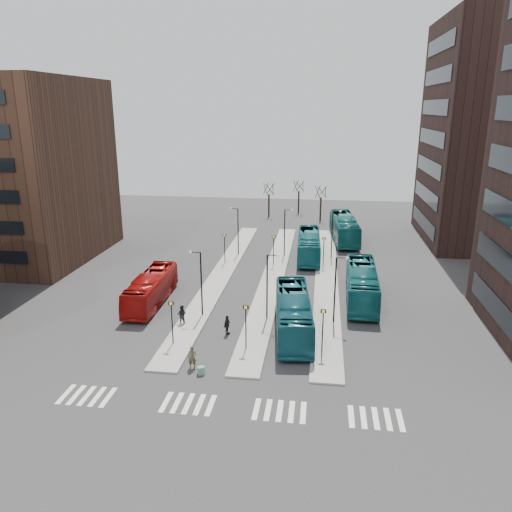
# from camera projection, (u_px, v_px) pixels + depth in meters

# --- Properties ---
(ground) EXTENTS (160.00, 160.00, 0.00)m
(ground) POSITION_uv_depth(u_px,v_px,m) (187.00, 444.00, 28.64)
(ground) COLOR #2A2A2C
(ground) RESTS_ON ground
(island_left) EXTENTS (2.50, 45.00, 0.15)m
(island_left) POSITION_uv_depth(u_px,v_px,m) (222.00, 274.00, 57.61)
(island_left) COLOR gray
(island_left) RESTS_ON ground
(island_mid) EXTENTS (2.50, 45.00, 0.15)m
(island_mid) POSITION_uv_depth(u_px,v_px,m) (273.00, 276.00, 56.85)
(island_mid) COLOR gray
(island_mid) RESTS_ON ground
(island_right) EXTENTS (2.50, 45.00, 0.15)m
(island_right) POSITION_uv_depth(u_px,v_px,m) (326.00, 278.00, 56.09)
(island_right) COLOR gray
(island_right) RESTS_ON ground
(suitcase) EXTENTS (0.60, 0.55, 0.61)m
(suitcase) POSITION_uv_depth(u_px,v_px,m) (201.00, 371.00, 36.05)
(suitcase) COLOR #1C489B
(suitcase) RESTS_ON ground
(red_bus) EXTENTS (2.75, 10.80, 2.99)m
(red_bus) POSITION_uv_depth(u_px,v_px,m) (151.00, 289.00, 48.83)
(red_bus) COLOR #9B0E0B
(red_bus) RESTS_ON ground
(teal_bus_a) EXTENTS (4.01, 12.21, 3.34)m
(teal_bus_a) POSITION_uv_depth(u_px,v_px,m) (293.00, 313.00, 42.56)
(teal_bus_a) COLOR #124E5B
(teal_bus_a) RESTS_ON ground
(teal_bus_b) EXTENTS (3.12, 11.75, 3.25)m
(teal_bus_b) POSITION_uv_depth(u_px,v_px,m) (309.00, 246.00, 63.50)
(teal_bus_b) COLOR #146068
(teal_bus_b) RESTS_ON ground
(teal_bus_c) EXTENTS (3.22, 12.28, 3.40)m
(teal_bus_c) POSITION_uv_depth(u_px,v_px,m) (362.00, 284.00, 49.55)
(teal_bus_c) COLOR #135D62
(teal_bus_c) RESTS_ON ground
(teal_bus_d) EXTENTS (4.08, 13.17, 3.61)m
(teal_bus_d) POSITION_uv_depth(u_px,v_px,m) (344.00, 228.00, 71.67)
(teal_bus_d) COLOR #135F5F
(teal_bus_d) RESTS_ON ground
(traveller) EXTENTS (0.70, 0.52, 1.76)m
(traveller) POSITION_uv_depth(u_px,v_px,m) (192.00, 357.00, 36.75)
(traveller) COLOR #4A452C
(traveller) RESTS_ON ground
(commuter_a) EXTENTS (0.92, 0.74, 1.79)m
(commuter_a) POSITION_uv_depth(u_px,v_px,m) (182.00, 315.00, 44.25)
(commuter_a) COLOR black
(commuter_a) RESTS_ON ground
(commuter_b) EXTENTS (0.69, 1.09, 1.72)m
(commuter_b) POSITION_uv_depth(u_px,v_px,m) (227.00, 325.00, 42.24)
(commuter_b) COLOR black
(commuter_b) RESTS_ON ground
(commuter_c) EXTENTS (1.26, 1.30, 1.78)m
(commuter_c) POSITION_uv_depth(u_px,v_px,m) (292.00, 308.00, 45.81)
(commuter_c) COLOR black
(commuter_c) RESTS_ON ground
(crosswalk_stripes) EXTENTS (22.35, 2.40, 0.01)m
(crosswalk_stripes) POSITION_uv_depth(u_px,v_px,m) (230.00, 407.00, 32.22)
(crosswalk_stripes) COLOR silver
(crosswalk_stripes) RESTS_ON ground
(tower_far) EXTENTS (20.12, 20.00, 30.00)m
(tower_far) POSITION_uv_depth(u_px,v_px,m) (508.00, 134.00, 67.74)
(tower_far) COLOR black
(tower_far) RESTS_ON ground
(sign_poles) EXTENTS (12.45, 22.12, 3.65)m
(sign_poles) POSITION_uv_depth(u_px,v_px,m) (263.00, 276.00, 49.58)
(sign_poles) COLOR black
(sign_poles) RESTS_ON ground
(lamp_posts) EXTENTS (14.04, 20.24, 6.12)m
(lamp_posts) POSITION_uv_depth(u_px,v_px,m) (278.00, 252.00, 53.86)
(lamp_posts) COLOR black
(lamp_posts) RESTS_ON ground
(bare_trees) EXTENTS (10.97, 8.14, 5.90)m
(bare_trees) POSITION_uv_depth(u_px,v_px,m) (296.00, 201.00, 87.01)
(bare_trees) COLOR black
(bare_trees) RESTS_ON ground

